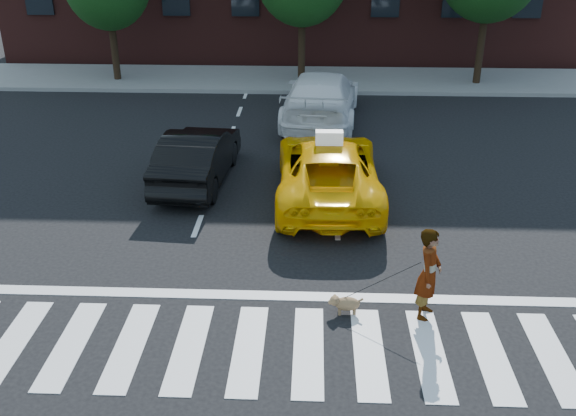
{
  "coord_description": "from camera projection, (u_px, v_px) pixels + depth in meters",
  "views": [
    {
      "loc": [
        1.01,
        -8.57,
        6.76
      ],
      "look_at": [
        0.53,
        3.16,
        1.1
      ],
      "focal_mm": 40.0,
      "sensor_mm": 36.0,
      "label": 1
    }
  ],
  "objects": [
    {
      "name": "taxi_sign",
      "position": [
        329.0,
        138.0,
        15.25
      ],
      "size": [
        0.66,
        0.29,
        0.32
      ],
      "primitive_type": "cube",
      "rotation": [
        0.0,
        0.0,
        3.16
      ],
      "color": "white",
      "rests_on": "taxi"
    },
    {
      "name": "taxi",
      "position": [
        328.0,
        170.0,
        15.82
      ],
      "size": [
        2.58,
        5.4,
        1.49
      ],
      "primitive_type": "imported",
      "rotation": [
        0.0,
        0.0,
        3.16
      ],
      "color": "#F3B005",
      "rests_on": "ground"
    },
    {
      "name": "ground",
      "position": [
        249.0,
        349.0,
        10.69
      ],
      "size": [
        120.0,
        120.0,
        0.0
      ],
      "primitive_type": "plane",
      "color": "black",
      "rests_on": "ground"
    },
    {
      "name": "stop_line",
      "position": [
        257.0,
        295.0,
        12.12
      ],
      "size": [
        12.0,
        0.3,
        0.01
      ],
      "primitive_type": "cube",
      "color": "silver",
      "rests_on": "ground"
    },
    {
      "name": "black_sedan",
      "position": [
        197.0,
        156.0,
        16.75
      ],
      "size": [
        1.82,
        4.41,
        1.42
      ],
      "primitive_type": "imported",
      "rotation": [
        0.0,
        0.0,
        3.07
      ],
      "color": "black",
      "rests_on": "ground"
    },
    {
      "name": "sidewalk_far",
      "position": [
        289.0,
        79.0,
        26.4
      ],
      "size": [
        30.0,
        4.0,
        0.15
      ],
      "primitive_type": "cube",
      "color": "slate",
      "rests_on": "ground"
    },
    {
      "name": "dog",
      "position": [
        345.0,
        303.0,
        11.52
      ],
      "size": [
        0.64,
        0.26,
        0.36
      ],
      "rotation": [
        0.0,
        0.0,
        0.04
      ],
      "color": "olive",
      "rests_on": "ground"
    },
    {
      "name": "woman",
      "position": [
        429.0,
        274.0,
        11.19
      ],
      "size": [
        0.62,
        0.74,
        1.73
      ],
      "primitive_type": "imported",
      "rotation": [
        0.0,
        0.0,
        1.19
      ],
      "color": "#999999",
      "rests_on": "ground"
    },
    {
      "name": "crosswalk",
      "position": [
        249.0,
        349.0,
        10.68
      ],
      "size": [
        13.0,
        2.4,
        0.01
      ],
      "primitive_type": "cube",
      "color": "silver",
      "rests_on": "ground"
    },
    {
      "name": "white_suv",
      "position": [
        321.0,
        97.0,
        21.25
      ],
      "size": [
        2.86,
        5.97,
        1.68
      ],
      "primitive_type": "imported",
      "rotation": [
        0.0,
        0.0,
        3.05
      ],
      "color": "white",
      "rests_on": "ground"
    }
  ]
}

